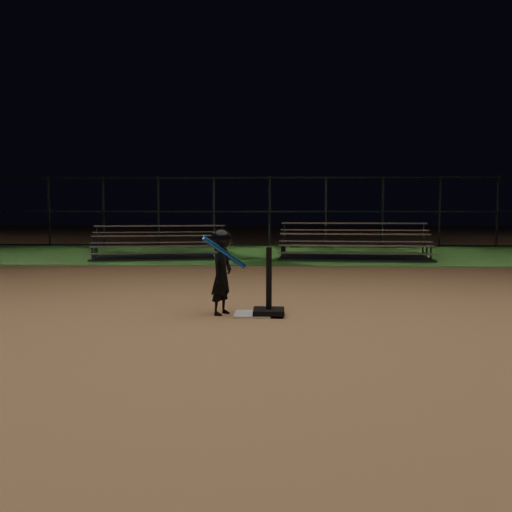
{
  "coord_description": "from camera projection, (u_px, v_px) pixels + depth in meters",
  "views": [
    {
      "loc": [
        0.31,
        -6.71,
        1.29
      ],
      "look_at": [
        0.0,
        1.0,
        0.65
      ],
      "focal_mm": 38.67,
      "sensor_mm": 36.0,
      "label": 1
    }
  ],
  "objects": [
    {
      "name": "ground",
      "position": [
        253.0,
        315.0,
        6.8
      ],
      "size": [
        80.0,
        80.0,
        0.0
      ],
      "primitive_type": "plane",
      "color": "#A3734A",
      "rests_on": "ground"
    },
    {
      "name": "home_plate",
      "position": [
        253.0,
        314.0,
        6.8
      ],
      "size": [
        0.45,
        0.45,
        0.02
      ],
      "primitive_type": "cube",
      "color": "beige",
      "rests_on": "ground"
    },
    {
      "name": "bleacher_left",
      "position": [
        161.0,
        252.0,
        14.84
      ],
      "size": [
        3.88,
        2.44,
        0.88
      ],
      "rotation": [
        0.0,
        0.0,
        0.2
      ],
      "color": "#A6A7AB",
      "rests_on": "ground"
    },
    {
      "name": "child_batter",
      "position": [
        222.0,
        269.0,
        6.8
      ],
      "size": [
        0.53,
        0.5,
        1.07
      ],
      "rotation": [
        0.0,
        0.0,
        1.14
      ],
      "color": "black",
      "rests_on": "ground"
    },
    {
      "name": "backstop_fence",
      "position": [
        270.0,
        212.0,
        19.64
      ],
      "size": [
        20.08,
        0.08,
        2.5
      ],
      "color": "#38383D",
      "rests_on": "ground"
    },
    {
      "name": "bleacher_right",
      "position": [
        354.0,
        252.0,
        14.6
      ],
      "size": [
        4.05,
        2.2,
        0.96
      ],
      "rotation": [
        0.0,
        0.0,
        -0.07
      ],
      "color": "#AEAEB3",
      "rests_on": "ground"
    },
    {
      "name": "grass_strip",
      "position": [
        268.0,
        253.0,
        16.76
      ],
      "size": [
        60.0,
        8.0,
        0.01
      ],
      "primitive_type": "cube",
      "color": "#27591C",
      "rests_on": "ground"
    },
    {
      "name": "batting_tee",
      "position": [
        269.0,
        301.0,
        6.74
      ],
      "size": [
        0.38,
        0.38,
        0.82
      ],
      "color": "black",
      "rests_on": "home_plate"
    }
  ]
}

